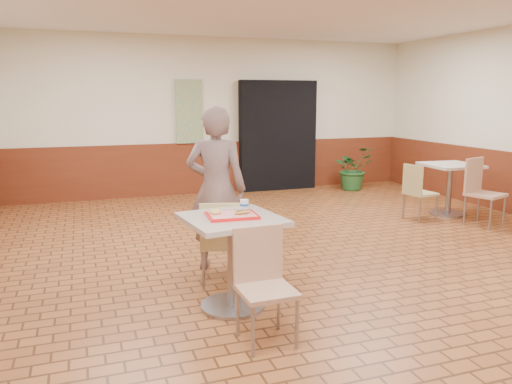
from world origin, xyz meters
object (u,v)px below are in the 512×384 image
object	(u,v)px
chair_second_front	(481,188)
chair_main_back	(220,239)
long_john_donut	(243,211)
paper_cup	(244,205)
potted_plant	(353,168)
serving_tray	(232,215)
customer	(216,189)
chair_second_left	(417,189)
ring_donut	(215,212)
main_table	(232,247)
chair_main_front	(263,279)
second_table	(450,181)

from	to	relation	value
chair_second_front	chair_main_back	bearing A→B (deg)	175.78
long_john_donut	paper_cup	xyz separation A→B (m)	(0.05, 0.12, 0.03)
chair_main_back	potted_plant	bearing A→B (deg)	-118.75
chair_main_back	serving_tray	size ratio (longest dim) A/B	2.02
customer	chair_second_left	size ratio (longest dim) A/B	2.08
ring_donut	long_john_donut	world-z (taller)	long_john_donut
chair_main_back	chair_second_left	bearing A→B (deg)	-140.94
ring_donut	paper_cup	xyz separation A→B (m)	(0.28, 0.03, 0.03)
main_table	potted_plant	world-z (taller)	potted_plant
serving_tray	long_john_donut	world-z (taller)	long_john_donut
ring_donut	chair_second_front	bearing A→B (deg)	19.65
main_table	chair_main_front	xyz separation A→B (m)	(0.06, -0.64, -0.07)
chair_main_back	long_john_donut	bearing A→B (deg)	108.56
chair_main_back	second_table	distance (m)	4.65
chair_main_back	ring_donut	world-z (taller)	ring_donut
serving_tray	potted_plant	bearing A→B (deg)	50.06
main_table	ring_donut	xyz separation A→B (m)	(-0.13, 0.06, 0.32)
serving_tray	chair_second_left	distance (m)	4.27
main_table	second_table	distance (m)	4.93
long_john_donut	second_table	xyz separation A→B (m)	(4.25, 2.37, -0.34)
second_table	chair_second_front	distance (m)	0.69
chair_main_front	chair_main_back	xyz separation A→B (m)	(-0.01, 1.21, -0.01)
customer	chair_second_front	bearing A→B (deg)	-147.15
chair_second_left	chair_main_front	bearing A→B (deg)	121.20
main_table	chair_main_front	bearing A→B (deg)	-84.84
long_john_donut	chair_second_left	world-z (taller)	long_john_donut
customer	serving_tray	size ratio (longest dim) A/B	4.15
chair_main_front	ring_donut	size ratio (longest dim) A/B	8.23
second_table	chair_second_front	bearing A→B (deg)	-91.99
chair_main_back	potted_plant	xyz separation A→B (m)	(3.96, 4.21, -0.04)
chair_main_back	chair_second_left	size ratio (longest dim) A/B	1.01
chair_main_back	chair_second_front	xyz separation A→B (m)	(4.27, 1.08, 0.07)
potted_plant	second_table	bearing A→B (deg)	-82.09
main_table	chair_second_left	world-z (taller)	chair_second_left
ring_donut	chair_second_left	size ratio (longest dim) A/B	0.13
serving_tray	ring_donut	world-z (taller)	ring_donut
long_john_donut	potted_plant	bearing A→B (deg)	50.88
serving_tray	chair_second_left	world-z (taller)	serving_tray
customer	second_table	world-z (taller)	customer
chair_main_back	long_john_donut	size ratio (longest dim) A/B	5.39
ring_donut	second_table	xyz separation A→B (m)	(4.48, 2.28, -0.33)
second_table	chair_second_left	xyz separation A→B (m)	(-0.71, -0.13, -0.07)
chair_second_front	serving_tray	bearing A→B (deg)	-177.52
main_table	long_john_donut	bearing A→B (deg)	-19.30
customer	paper_cup	xyz separation A→B (m)	(-0.00, -0.98, 0.03)
paper_cup	chair_second_front	bearing A→B (deg)	20.49
chair_second_left	chair_second_front	size ratio (longest dim) A/B	0.87
ring_donut	chair_second_left	xyz separation A→B (m)	(3.76, 2.15, -0.41)
long_john_donut	chair_second_left	xyz separation A→B (m)	(3.54, 2.24, -0.41)
chair_second_left	customer	bearing A→B (deg)	100.67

